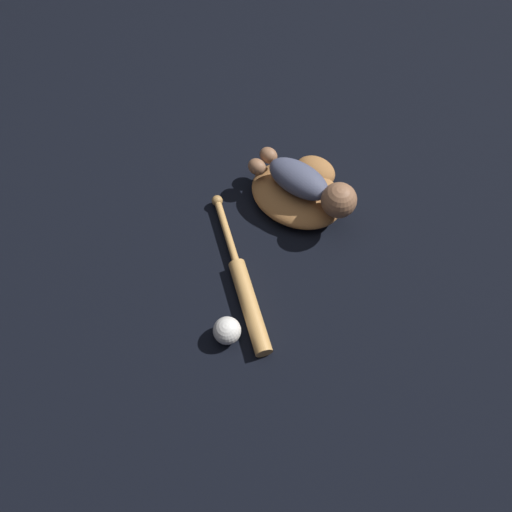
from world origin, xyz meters
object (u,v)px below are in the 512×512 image
Objects in this scene: baseball at (227,331)px; baby_figure at (309,185)px; baseball_glove at (300,191)px; baseball_bat at (245,289)px.

baby_figure is at bearing 109.92° from baseball.
baseball_bat is at bearing -68.09° from baseball_glove.
baseball reaches higher than baseball_bat.
baseball_bat is 0.13m from baseball.
baseball is at bearing -60.45° from baseball_bat.
baseball_glove is 0.49m from baseball.
baby_figure is (0.04, -0.01, 0.08)m from baseball_glove.
baby_figure reaches higher than baseball_bat.
baby_figure is at bearing 106.20° from baseball_bat.
baseball is (0.20, -0.45, 0.00)m from baseball_glove.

